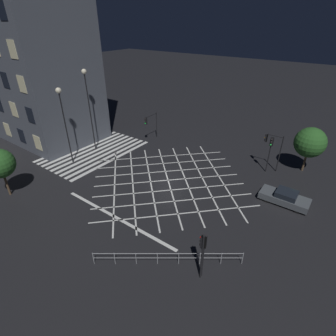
{
  "coord_description": "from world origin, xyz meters",
  "views": [
    {
      "loc": [
        19.13,
        13.91,
        15.06
      ],
      "look_at": [
        0.0,
        0.0,
        1.5
      ],
      "focal_mm": 28.0,
      "sensor_mm": 36.0,
      "label": 1
    }
  ],
  "objects_px": {
    "street_lamp_east": "(87,93)",
    "street_lamp_west": "(62,107)",
    "traffic_light_sw_main": "(150,122)",
    "traffic_light_ne_cross": "(202,248)",
    "traffic_light_nw_cross": "(272,144)",
    "waiting_car": "(285,198)",
    "traffic_light_ne_main": "(203,248)",
    "street_tree_far": "(310,143)",
    "traffic_light_nw_main": "(270,148)"
  },
  "relations": [
    {
      "from": "street_lamp_west",
      "to": "street_tree_far",
      "type": "xyz_separation_m",
      "value": [
        -14.08,
        22.85,
        -3.24
      ]
    },
    {
      "from": "traffic_light_ne_cross",
      "to": "waiting_car",
      "type": "bearing_deg",
      "value": -101.5
    },
    {
      "from": "traffic_light_sw_main",
      "to": "traffic_light_nw_cross",
      "type": "bearing_deg",
      "value": 95.33
    },
    {
      "from": "street_lamp_east",
      "to": "traffic_light_sw_main",
      "type": "bearing_deg",
      "value": 149.85
    },
    {
      "from": "traffic_light_ne_main",
      "to": "waiting_car",
      "type": "distance_m",
      "value": 11.98
    },
    {
      "from": "traffic_light_nw_main",
      "to": "waiting_car",
      "type": "height_order",
      "value": "traffic_light_nw_main"
    },
    {
      "from": "traffic_light_ne_cross",
      "to": "traffic_light_nw_cross",
      "type": "xyz_separation_m",
      "value": [
        -17.07,
        -0.96,
        0.57
      ]
    },
    {
      "from": "traffic_light_nw_cross",
      "to": "street_lamp_east",
      "type": "xyz_separation_m",
      "value": [
        8.22,
        -19.95,
        4.32
      ]
    },
    {
      "from": "traffic_light_ne_cross",
      "to": "traffic_light_sw_main",
      "type": "bearing_deg",
      "value": -42.49
    },
    {
      "from": "traffic_light_nw_cross",
      "to": "traffic_light_ne_cross",
      "type": "bearing_deg",
      "value": 93.2
    },
    {
      "from": "traffic_light_ne_main",
      "to": "traffic_light_nw_main",
      "type": "bearing_deg",
      "value": 3.53
    },
    {
      "from": "street_tree_far",
      "to": "traffic_light_ne_main",
      "type": "bearing_deg",
      "value": -6.8
    },
    {
      "from": "traffic_light_ne_cross",
      "to": "street_lamp_east",
      "type": "distance_m",
      "value": 23.23
    },
    {
      "from": "street_lamp_east",
      "to": "street_lamp_west",
      "type": "distance_m",
      "value": 3.99
    },
    {
      "from": "traffic_light_sw_main",
      "to": "street_tree_far",
      "type": "relative_size",
      "value": 0.72
    },
    {
      "from": "traffic_light_ne_cross",
      "to": "traffic_light_nw_main",
      "type": "bearing_deg",
      "value": -86.82
    },
    {
      "from": "traffic_light_nw_main",
      "to": "street_lamp_west",
      "type": "relative_size",
      "value": 0.48
    },
    {
      "from": "traffic_light_sw_main",
      "to": "street_lamp_west",
      "type": "height_order",
      "value": "street_lamp_west"
    },
    {
      "from": "waiting_car",
      "to": "street_lamp_west",
      "type": "bearing_deg",
      "value": 16.09
    },
    {
      "from": "waiting_car",
      "to": "traffic_light_nw_main",
      "type": "bearing_deg",
      "value": -55.4
    },
    {
      "from": "traffic_light_sw_main",
      "to": "traffic_light_nw_cross",
      "type": "relative_size",
      "value": 0.87
    },
    {
      "from": "street_lamp_east",
      "to": "street_tree_far",
      "type": "relative_size",
      "value": 1.98
    },
    {
      "from": "traffic_light_sw_main",
      "to": "traffic_light_ne_main",
      "type": "height_order",
      "value": "traffic_light_ne_main"
    },
    {
      "from": "street_tree_far",
      "to": "traffic_light_sw_main",
      "type": "bearing_deg",
      "value": -79.91
    },
    {
      "from": "traffic_light_sw_main",
      "to": "street_lamp_west",
      "type": "relative_size",
      "value": 0.42
    },
    {
      "from": "traffic_light_sw_main",
      "to": "street_lamp_west",
      "type": "bearing_deg",
      "value": -18.06
    },
    {
      "from": "street_lamp_west",
      "to": "waiting_car",
      "type": "distance_m",
      "value": 24.51
    },
    {
      "from": "traffic_light_nw_main",
      "to": "street_lamp_east",
      "type": "relative_size",
      "value": 0.42
    },
    {
      "from": "traffic_light_ne_main",
      "to": "street_lamp_west",
      "type": "xyz_separation_m",
      "value": [
        -5.01,
        -20.57,
        4.04
      ]
    },
    {
      "from": "traffic_light_nw_main",
      "to": "street_tree_far",
      "type": "bearing_deg",
      "value": 130.38
    },
    {
      "from": "traffic_light_sw_main",
      "to": "traffic_light_nw_cross",
      "type": "height_order",
      "value": "traffic_light_nw_cross"
    },
    {
      "from": "street_lamp_east",
      "to": "street_lamp_west",
      "type": "height_order",
      "value": "street_lamp_east"
    },
    {
      "from": "street_lamp_east",
      "to": "street_tree_far",
      "type": "xyz_separation_m",
      "value": [
        -10.17,
        23.29,
        -3.95
      ]
    },
    {
      "from": "traffic_light_ne_cross",
      "to": "waiting_car",
      "type": "distance_m",
      "value": 11.92
    },
    {
      "from": "street_tree_far",
      "to": "street_lamp_west",
      "type": "bearing_deg",
      "value": -58.36
    },
    {
      "from": "street_tree_far",
      "to": "traffic_light_ne_cross",
      "type": "bearing_deg",
      "value": -7.13
    },
    {
      "from": "traffic_light_sw_main",
      "to": "street_tree_far",
      "type": "xyz_separation_m",
      "value": [
        -3.45,
        19.38,
        0.75
      ]
    },
    {
      "from": "traffic_light_nw_cross",
      "to": "street_lamp_west",
      "type": "height_order",
      "value": "street_lamp_west"
    },
    {
      "from": "traffic_light_ne_cross",
      "to": "street_lamp_west",
      "type": "height_order",
      "value": "street_lamp_west"
    },
    {
      "from": "traffic_light_sw_main",
      "to": "traffic_light_nw_main",
      "type": "height_order",
      "value": "traffic_light_nw_main"
    },
    {
      "from": "traffic_light_ne_cross",
      "to": "street_lamp_west",
      "type": "xyz_separation_m",
      "value": [
        -4.95,
        -20.47,
        4.18
      ]
    },
    {
      "from": "traffic_light_ne_main",
      "to": "waiting_car",
      "type": "xyz_separation_m",
      "value": [
        -11.59,
        2.24,
        -2.05
      ]
    },
    {
      "from": "traffic_light_ne_main",
      "to": "traffic_light_nw_cross",
      "type": "xyz_separation_m",
      "value": [
        -17.14,
        -1.06,
        0.43
      ]
    },
    {
      "from": "street_lamp_east",
      "to": "waiting_car",
      "type": "height_order",
      "value": "street_lamp_east"
    },
    {
      "from": "traffic_light_nw_cross",
      "to": "waiting_car",
      "type": "xyz_separation_m",
      "value": [
        5.55,
        3.3,
        -2.48
      ]
    },
    {
      "from": "street_lamp_west",
      "to": "traffic_light_sw_main",
      "type": "bearing_deg",
      "value": 161.94
    },
    {
      "from": "traffic_light_ne_cross",
      "to": "street_tree_far",
      "type": "xyz_separation_m",
      "value": [
        -19.02,
        2.38,
        0.93
      ]
    },
    {
      "from": "traffic_light_nw_main",
      "to": "waiting_car",
      "type": "relative_size",
      "value": 0.96
    },
    {
      "from": "waiting_car",
      "to": "traffic_light_ne_main",
      "type": "bearing_deg",
      "value": 79.05
    },
    {
      "from": "traffic_light_ne_cross",
      "to": "street_lamp_east",
      "type": "bearing_deg",
      "value": -22.95
    }
  ]
}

